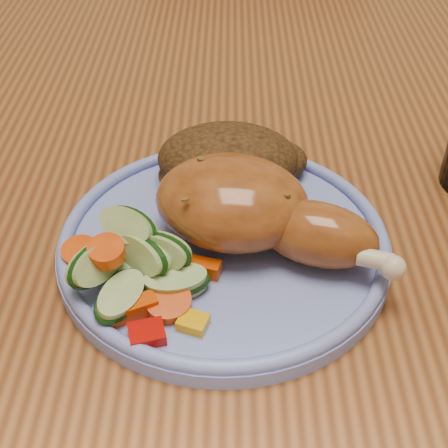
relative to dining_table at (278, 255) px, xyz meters
name	(u,v)px	position (x,y,z in m)	size (l,w,h in m)	color
dining_table	(278,255)	(0.00, 0.00, 0.00)	(0.90, 1.40, 0.75)	brown
chair_far	(254,93)	(0.00, 0.63, -0.17)	(0.42, 0.42, 0.91)	#4C2D16
plate	(224,246)	(-0.05, -0.09, 0.09)	(0.24, 0.24, 0.01)	#7183D5
plate_rim	(224,235)	(-0.05, -0.09, 0.10)	(0.24, 0.24, 0.01)	#7183D5
chicken_leg	(252,209)	(-0.03, -0.08, 0.12)	(0.18, 0.12, 0.06)	#97501F
rice_pilaf	(231,160)	(-0.04, -0.01, 0.11)	(0.12, 0.08, 0.05)	#472C11
vegetable_pile	(134,266)	(-0.11, -0.13, 0.11)	(0.11, 0.11, 0.05)	#A50A05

